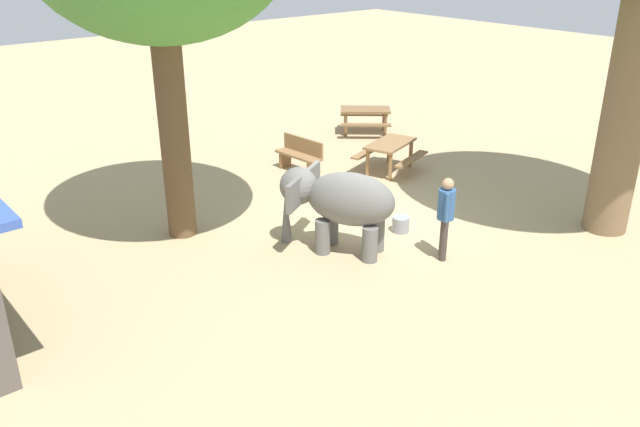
# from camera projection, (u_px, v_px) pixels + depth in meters

# --- Properties ---
(ground_plane) EXTENTS (60.00, 60.00, 0.00)m
(ground_plane) POSITION_uv_depth(u_px,v_px,m) (365.00, 224.00, 13.84)
(ground_plane) COLOR tan
(elephant) EXTENTS (2.25, 1.97, 1.61)m
(elephant) POSITION_uv_depth(u_px,v_px,m) (338.00, 201.00, 12.31)
(elephant) COLOR slate
(elephant) RESTS_ON ground_plane
(person_handler) EXTENTS (0.37, 0.41, 1.62)m
(person_handler) POSITION_uv_depth(u_px,v_px,m) (446.00, 212.00, 12.01)
(person_handler) COLOR #3F3833
(person_handler) RESTS_ON ground_plane
(wooden_bench) EXTENTS (1.43, 0.52, 0.88)m
(wooden_bench) POSITION_uv_depth(u_px,v_px,m) (300.00, 154.00, 16.70)
(wooden_bench) COLOR olive
(wooden_bench) RESTS_ON ground_plane
(picnic_table_near) EXTENTS (2.10, 2.10, 0.78)m
(picnic_table_near) POSITION_uv_depth(u_px,v_px,m) (365.00, 115.00, 19.82)
(picnic_table_near) COLOR brown
(picnic_table_near) RESTS_ON ground_plane
(picnic_table_far) EXTENTS (1.86, 1.88, 0.78)m
(picnic_table_far) POSITION_uv_depth(u_px,v_px,m) (390.00, 150.00, 16.66)
(picnic_table_far) COLOR olive
(picnic_table_far) RESTS_ON ground_plane
(feed_bucket) EXTENTS (0.36, 0.36, 0.32)m
(feed_bucket) POSITION_uv_depth(u_px,v_px,m) (401.00, 224.00, 13.43)
(feed_bucket) COLOR gray
(feed_bucket) RESTS_ON ground_plane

